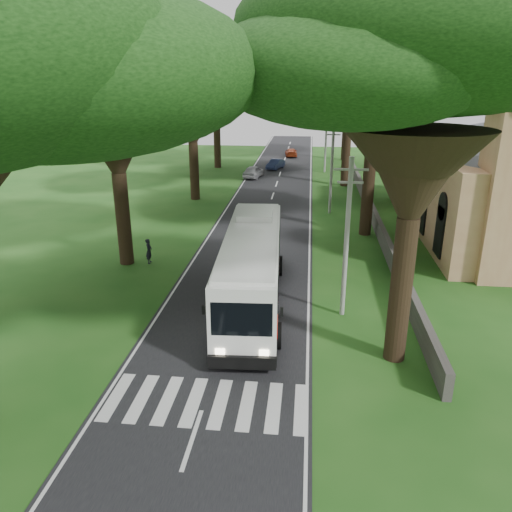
# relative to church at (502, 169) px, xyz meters

# --- Properties ---
(ground) EXTENTS (140.00, 140.00, 0.00)m
(ground) POSITION_rel_church_xyz_m (-17.86, -21.55, -4.91)
(ground) COLOR #1C4B15
(ground) RESTS_ON ground
(road) EXTENTS (8.00, 120.00, 0.04)m
(road) POSITION_rel_church_xyz_m (-17.86, 3.45, -4.90)
(road) COLOR black
(road) RESTS_ON ground
(crosswalk) EXTENTS (8.00, 3.00, 0.01)m
(crosswalk) POSITION_rel_church_xyz_m (-17.86, -23.55, -4.91)
(crosswalk) COLOR silver
(crosswalk) RESTS_ON ground
(property_wall) EXTENTS (0.35, 50.00, 1.20)m
(property_wall) POSITION_rel_church_xyz_m (-8.86, 2.45, -4.31)
(property_wall) COLOR #383533
(property_wall) RESTS_ON ground
(church) EXTENTS (14.00, 24.00, 11.60)m
(church) POSITION_rel_church_xyz_m (0.00, 0.00, 0.00)
(church) COLOR tan
(church) RESTS_ON ground
(pole_near) EXTENTS (1.60, 0.24, 8.00)m
(pole_near) POSITION_rel_church_xyz_m (-12.36, -15.55, -0.73)
(pole_near) COLOR gray
(pole_near) RESTS_ON ground
(pole_mid) EXTENTS (1.60, 0.24, 8.00)m
(pole_mid) POSITION_rel_church_xyz_m (-12.36, 4.45, -0.73)
(pole_mid) COLOR gray
(pole_mid) RESTS_ON ground
(pole_far) EXTENTS (1.60, 0.24, 8.00)m
(pole_far) POSITION_rel_church_xyz_m (-12.36, 24.45, -0.73)
(pole_far) COLOR gray
(pole_far) RESTS_ON ground
(tree_l_mida) EXTENTS (14.48, 14.48, 15.09)m
(tree_l_mida) POSITION_rel_church_xyz_m (-25.86, -9.55, 6.98)
(tree_l_mida) COLOR black
(tree_l_mida) RESTS_ON ground
(tree_l_midb) EXTENTS (12.47, 12.47, 13.82)m
(tree_l_midb) POSITION_rel_church_xyz_m (-25.36, 8.45, 6.08)
(tree_l_midb) COLOR black
(tree_l_midb) RESTS_ON ground
(tree_l_far) EXTENTS (15.48, 15.48, 15.14)m
(tree_l_far) POSITION_rel_church_xyz_m (-26.36, 26.45, 6.85)
(tree_l_far) COLOR black
(tree_l_far) RESTS_ON ground
(tree_r_near) EXTENTS (13.63, 13.63, 15.79)m
(tree_r_near) POSITION_rel_church_xyz_m (-10.36, -19.55, 7.80)
(tree_r_near) COLOR black
(tree_r_near) RESTS_ON ground
(tree_r_mida) EXTENTS (13.87, 13.87, 15.10)m
(tree_r_mida) POSITION_rel_church_xyz_m (-9.86, -1.55, 7.09)
(tree_r_mida) COLOR black
(tree_r_mida) RESTS_ON ground
(tree_r_midb) EXTENTS (14.91, 14.91, 16.46)m
(tree_r_midb) POSITION_rel_church_xyz_m (-10.36, 16.45, 8.25)
(tree_r_midb) COLOR black
(tree_r_midb) RESTS_ON ground
(tree_r_far) EXTENTS (15.29, 15.29, 16.66)m
(tree_r_far) POSITION_rel_church_xyz_m (-9.36, 34.45, 8.37)
(tree_r_far) COLOR black
(tree_r_far) RESTS_ON ground
(coach_bus) EXTENTS (3.67, 13.46, 3.93)m
(coach_bus) POSITION_rel_church_xyz_m (-17.07, -14.82, -2.79)
(coach_bus) COLOR white
(coach_bus) RESTS_ON ground
(distant_car_a) EXTENTS (2.43, 4.41, 1.42)m
(distant_car_a) POSITION_rel_church_xyz_m (-20.86, 19.81, -4.17)
(distant_car_a) COLOR #A4A3A8
(distant_car_a) RESTS_ON road
(distant_car_b) EXTENTS (2.38, 3.96, 1.23)m
(distant_car_b) POSITION_rel_church_xyz_m (-18.66, 26.00, -4.26)
(distant_car_b) COLOR navy
(distant_car_b) RESTS_ON road
(distant_car_c) EXTENTS (2.00, 4.21, 1.18)m
(distant_car_c) POSITION_rel_church_xyz_m (-17.06, 36.82, -4.29)
(distant_car_c) COLOR #933215
(distant_car_c) RESTS_ON road
(pedestrian) EXTENTS (0.40, 0.60, 1.63)m
(pedestrian) POSITION_rel_church_xyz_m (-24.40, -9.39, -4.09)
(pedestrian) COLOR black
(pedestrian) RESTS_ON ground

